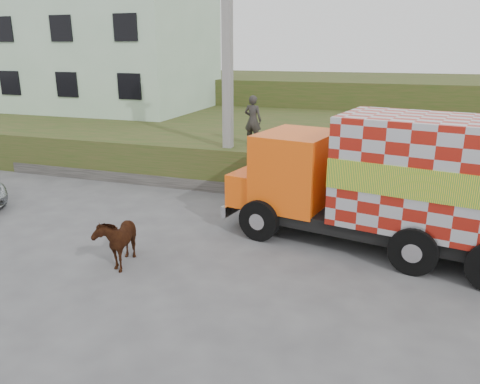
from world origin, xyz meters
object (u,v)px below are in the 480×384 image
(cow, at_px, (118,239))
(cargo_truck, at_px, (393,182))
(pedestrian, at_px, (253,120))
(utility_pole, at_px, (228,71))

(cow, bearing_deg, cargo_truck, 13.09)
(cargo_truck, bearing_deg, cow, -142.17)
(pedestrian, bearing_deg, cargo_truck, 143.77)
(cargo_truck, xyz_separation_m, pedestrian, (-4.91, 4.37, 0.65))
(utility_pole, relative_size, pedestrian, 4.59)
(utility_pole, height_order, cow, utility_pole)
(cargo_truck, bearing_deg, utility_pole, 158.53)
(utility_pole, relative_size, cow, 5.49)
(utility_pole, bearing_deg, cow, -92.87)
(utility_pole, xyz_separation_m, cow, (-0.33, -6.52, -3.46))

